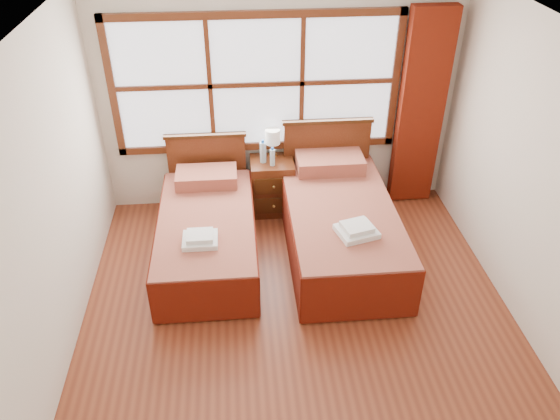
{
  "coord_description": "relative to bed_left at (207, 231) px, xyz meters",
  "views": [
    {
      "loc": [
        -0.5,
        -3.47,
        3.67
      ],
      "look_at": [
        -0.13,
        0.7,
        0.85
      ],
      "focal_mm": 35.0,
      "sensor_mm": 36.0,
      "label": 1
    }
  ],
  "objects": [
    {
      "name": "floor",
      "position": [
        0.85,
        -1.2,
        -0.29
      ],
      "size": [
        4.5,
        4.5,
        0.0
      ],
      "primitive_type": "plane",
      "color": "brown",
      "rests_on": "ground"
    },
    {
      "name": "ceiling",
      "position": [
        0.85,
        -1.2,
        2.31
      ],
      "size": [
        4.5,
        4.5,
        0.0
      ],
      "primitive_type": "plane",
      "rotation": [
        3.14,
        0.0,
        0.0
      ],
      "color": "white",
      "rests_on": "wall_back"
    },
    {
      "name": "wall_back",
      "position": [
        0.85,
        1.05,
        1.01
      ],
      "size": [
        4.0,
        0.0,
        4.0
      ],
      "primitive_type": "plane",
      "rotation": [
        1.57,
        0.0,
        0.0
      ],
      "color": "silver",
      "rests_on": "floor"
    },
    {
      "name": "wall_left",
      "position": [
        -1.15,
        -1.2,
        1.01
      ],
      "size": [
        0.0,
        4.5,
        4.5
      ],
      "primitive_type": "plane",
      "rotation": [
        1.57,
        0.0,
        1.57
      ],
      "color": "silver",
      "rests_on": "floor"
    },
    {
      "name": "wall_right",
      "position": [
        2.85,
        -1.2,
        1.01
      ],
      "size": [
        0.0,
        4.5,
        4.5
      ],
      "primitive_type": "plane",
      "rotation": [
        1.57,
        0.0,
        -1.57
      ],
      "color": "silver",
      "rests_on": "floor"
    },
    {
      "name": "window",
      "position": [
        0.6,
        1.01,
        1.21
      ],
      "size": [
        3.16,
        0.06,
        1.56
      ],
      "color": "white",
      "rests_on": "wall_back"
    },
    {
      "name": "curtain",
      "position": [
        2.45,
        0.91,
        0.88
      ],
      "size": [
        0.5,
        0.16,
        2.3
      ],
      "primitive_type": "cube",
      "color": "maroon",
      "rests_on": "wall_back"
    },
    {
      "name": "bed_left",
      "position": [
        0.0,
        0.0,
        0.0
      ],
      "size": [
        0.99,
        2.01,
        0.96
      ],
      "color": "#41220D",
      "rests_on": "floor"
    },
    {
      "name": "bed_right",
      "position": [
        1.4,
        -0.0,
        0.03
      ],
      "size": [
        1.11,
        2.15,
        1.08
      ],
      "color": "#41220D",
      "rests_on": "floor"
    },
    {
      "name": "nightstand",
      "position": [
        0.74,
        0.8,
        0.03
      ],
      "size": [
        0.49,
        0.48,
        0.66
      ],
      "color": "#582813",
      "rests_on": "floor"
    },
    {
      "name": "towels_left",
      "position": [
        -0.04,
        -0.48,
        0.26
      ],
      "size": [
        0.33,
        0.29,
        0.1
      ],
      "rotation": [
        0.0,
        0.0,
        0.0
      ],
      "color": "white",
      "rests_on": "bed_left"
    },
    {
      "name": "towels_right",
      "position": [
        1.45,
        -0.56,
        0.33
      ],
      "size": [
        0.43,
        0.4,
        0.11
      ],
      "rotation": [
        0.0,
        0.0,
        0.27
      ],
      "color": "white",
      "rests_on": "bed_right"
    },
    {
      "name": "lamp",
      "position": [
        0.77,
        0.93,
        0.6
      ],
      "size": [
        0.17,
        0.17,
        0.33
      ],
      "color": "gold",
      "rests_on": "nightstand"
    },
    {
      "name": "bottle_near",
      "position": [
        0.64,
        0.79,
        0.49
      ],
      "size": [
        0.07,
        0.07,
        0.28
      ],
      "color": "#A7C8D7",
      "rests_on": "nightstand"
    },
    {
      "name": "bottle_far",
      "position": [
        0.74,
        0.71,
        0.46
      ],
      "size": [
        0.06,
        0.06,
        0.22
      ],
      "color": "#A7C8D7",
      "rests_on": "nightstand"
    }
  ]
}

